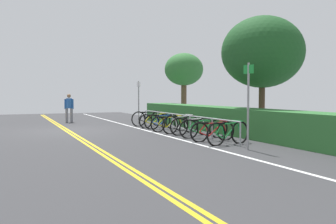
{
  "coord_description": "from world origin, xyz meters",
  "views": [
    {
      "loc": [
        15.62,
        -2.25,
        1.56
      ],
      "look_at": [
        2.76,
        3.48,
        0.85
      ],
      "focal_mm": 38.3,
      "sensor_mm": 36.0,
      "label": 1
    }
  ],
  "objects_px": {
    "bicycle_0": "(148,118)",
    "bicycle_1": "(155,121)",
    "sign_post_far": "(248,98)",
    "tree_mid": "(262,52)",
    "bicycle_7": "(213,131)",
    "tree_near_left": "(184,70)",
    "bicycle_6": "(204,128)",
    "sign_post_near": "(139,98)",
    "bicycle_2": "(162,122)",
    "bicycle_5": "(192,126)",
    "bicycle_4": "(181,124)",
    "bicycle_8": "(228,133)",
    "bicycle_3": "(170,124)",
    "pedestrian": "(69,106)",
    "bike_rack": "(181,119)"
  },
  "relations": [
    {
      "from": "bicycle_7",
      "to": "bicycle_5",
      "type": "bearing_deg",
      "value": 174.71
    },
    {
      "from": "bicycle_1",
      "to": "bicycle_5",
      "type": "height_order",
      "value": "bicycle_5"
    },
    {
      "from": "sign_post_near",
      "to": "tree_near_left",
      "type": "relative_size",
      "value": 0.55
    },
    {
      "from": "bicycle_2",
      "to": "bicycle_8",
      "type": "bearing_deg",
      "value": -0.59
    },
    {
      "from": "bicycle_1",
      "to": "tree_near_left",
      "type": "height_order",
      "value": "tree_near_left"
    },
    {
      "from": "bicycle_0",
      "to": "sign_post_far",
      "type": "xyz_separation_m",
      "value": [
        8.16,
        -0.13,
        1.09
      ]
    },
    {
      "from": "bicycle_7",
      "to": "tree_mid",
      "type": "bearing_deg",
      "value": 111.48
    },
    {
      "from": "bike_rack",
      "to": "sign_post_near",
      "type": "height_order",
      "value": "sign_post_near"
    },
    {
      "from": "bicycle_0",
      "to": "tree_near_left",
      "type": "height_order",
      "value": "tree_near_left"
    },
    {
      "from": "bicycle_1",
      "to": "tree_near_left",
      "type": "distance_m",
      "value": 6.06
    },
    {
      "from": "bicycle_6",
      "to": "tree_mid",
      "type": "distance_m",
      "value": 3.98
    },
    {
      "from": "pedestrian",
      "to": "sign_post_far",
      "type": "relative_size",
      "value": 0.64
    },
    {
      "from": "bicycle_5",
      "to": "sign_post_near",
      "type": "relative_size",
      "value": 0.76
    },
    {
      "from": "bicycle_3",
      "to": "tree_near_left",
      "type": "xyz_separation_m",
      "value": [
        -5.86,
        3.58,
        2.68
      ]
    },
    {
      "from": "bicycle_8",
      "to": "pedestrian",
      "type": "height_order",
      "value": "pedestrian"
    },
    {
      "from": "bicycle_3",
      "to": "tree_mid",
      "type": "distance_m",
      "value": 4.69
    },
    {
      "from": "bicycle_0",
      "to": "sign_post_near",
      "type": "xyz_separation_m",
      "value": [
        -1.39,
        -0.0,
        0.98
      ]
    },
    {
      "from": "bicycle_6",
      "to": "tree_mid",
      "type": "bearing_deg",
      "value": 95.99
    },
    {
      "from": "bicycle_0",
      "to": "bicycle_1",
      "type": "xyz_separation_m",
      "value": [
        0.98,
        -0.04,
        -0.04
      ]
    },
    {
      "from": "bicycle_0",
      "to": "sign_post_near",
      "type": "bearing_deg",
      "value": -179.8
    },
    {
      "from": "bicycle_0",
      "to": "bicycle_1",
      "type": "relative_size",
      "value": 1.06
    },
    {
      "from": "bicycle_2",
      "to": "bicycle_5",
      "type": "xyz_separation_m",
      "value": [
        2.65,
        0.09,
        0.0
      ]
    },
    {
      "from": "bicycle_3",
      "to": "bicycle_4",
      "type": "height_order",
      "value": "bicycle_4"
    },
    {
      "from": "sign_post_near",
      "to": "sign_post_far",
      "type": "relative_size",
      "value": 0.92
    },
    {
      "from": "bicycle_0",
      "to": "bicycle_8",
      "type": "relative_size",
      "value": 1.05
    },
    {
      "from": "bicycle_0",
      "to": "tree_near_left",
      "type": "xyz_separation_m",
      "value": [
        -3.13,
        3.51,
        2.64
      ]
    },
    {
      "from": "bicycle_8",
      "to": "tree_near_left",
      "type": "height_order",
      "value": "tree_near_left"
    },
    {
      "from": "bicycle_7",
      "to": "bicycle_8",
      "type": "relative_size",
      "value": 0.99
    },
    {
      "from": "bicycle_2",
      "to": "sign_post_near",
      "type": "xyz_separation_m",
      "value": [
        -3.14,
        -0.01,
        1.01
      ]
    },
    {
      "from": "sign_post_near",
      "to": "bicycle_8",
      "type": "bearing_deg",
      "value": -0.32
    },
    {
      "from": "bicycle_4",
      "to": "tree_near_left",
      "type": "distance_m",
      "value": 8.0
    },
    {
      "from": "bicycle_6",
      "to": "sign_post_near",
      "type": "height_order",
      "value": "sign_post_near"
    },
    {
      "from": "bicycle_3",
      "to": "bicycle_5",
      "type": "height_order",
      "value": "bicycle_5"
    },
    {
      "from": "bicycle_7",
      "to": "tree_mid",
      "type": "xyz_separation_m",
      "value": [
        -1.15,
        2.91,
        2.85
      ]
    },
    {
      "from": "bicycle_1",
      "to": "bicycle_8",
      "type": "height_order",
      "value": "bicycle_8"
    },
    {
      "from": "bicycle_5",
      "to": "pedestrian",
      "type": "distance_m",
      "value": 8.87
    },
    {
      "from": "sign_post_near",
      "to": "pedestrian",
      "type": "bearing_deg",
      "value": -127.23
    },
    {
      "from": "bicycle_1",
      "to": "tree_near_left",
      "type": "xyz_separation_m",
      "value": [
        -4.11,
        3.54,
        2.68
      ]
    },
    {
      "from": "sign_post_near",
      "to": "sign_post_far",
      "type": "xyz_separation_m",
      "value": [
        9.55,
        -0.12,
        0.11
      ]
    },
    {
      "from": "sign_post_far",
      "to": "tree_near_left",
      "type": "relative_size",
      "value": 0.6
    },
    {
      "from": "bicycle_6",
      "to": "sign_post_far",
      "type": "bearing_deg",
      "value": -3.97
    },
    {
      "from": "sign_post_far",
      "to": "tree_mid",
      "type": "distance_m",
      "value": 4.64
    },
    {
      "from": "bicycle_8",
      "to": "sign_post_near",
      "type": "xyz_separation_m",
      "value": [
        -8.45,
        0.05,
        0.99
      ]
    },
    {
      "from": "bicycle_7",
      "to": "sign_post_near",
      "type": "xyz_separation_m",
      "value": [
        -7.57,
        0.07,
        1.01
      ]
    },
    {
      "from": "bicycle_0",
      "to": "bicycle_4",
      "type": "distance_m",
      "value": 3.58
    },
    {
      "from": "sign_post_far",
      "to": "tree_mid",
      "type": "height_order",
      "value": "tree_mid"
    },
    {
      "from": "bicycle_5",
      "to": "bicycle_6",
      "type": "relative_size",
      "value": 0.95
    },
    {
      "from": "bicycle_5",
      "to": "sign_post_far",
      "type": "distance_m",
      "value": 3.92
    },
    {
      "from": "bicycle_4",
      "to": "bicycle_7",
      "type": "relative_size",
      "value": 1.04
    },
    {
      "from": "bicycle_0",
      "to": "bicycle_2",
      "type": "bearing_deg",
      "value": 0.11
    }
  ]
}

